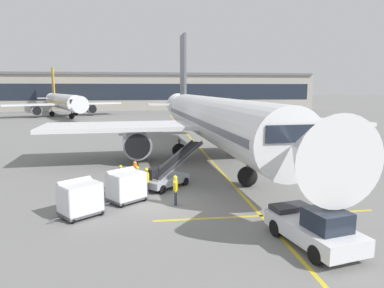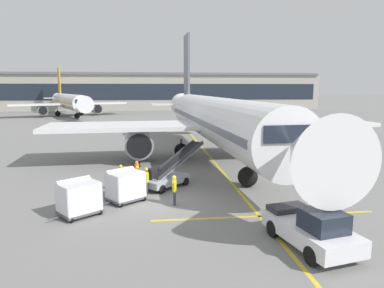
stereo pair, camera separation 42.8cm
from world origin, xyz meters
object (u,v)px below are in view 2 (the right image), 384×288
belt_loader (168,174)px  pushback_tug (312,229)px  distant_airplane (69,102)px  ground_crew_wingwalker (146,179)px  baggage_cart_lead (125,185)px  ground_crew_by_loader (121,176)px  ground_crew_by_carts (137,177)px  safety_cone_engine_keepout (137,163)px  parked_airplane (214,119)px  baggage_cart_second (79,197)px  ground_crew_marshaller (174,188)px

belt_loader → pushback_tug: 11.34m
distant_airplane → ground_crew_wingwalker: bearing=-73.5°
baggage_cart_lead → distant_airplane: 68.19m
ground_crew_by_loader → ground_crew_by_carts: (1.08, -0.43, 0.00)m
distant_airplane → safety_cone_engine_keepout: bearing=-72.2°
parked_airplane → ground_crew_by_loader: parked_airplane is taller
baggage_cart_lead → baggage_cart_second: same height
ground_crew_marshaller → safety_cone_engine_keepout: bearing=104.3°
ground_crew_marshaller → distant_airplane: (-20.80, 66.74, 2.34)m
ground_crew_by_loader → distant_airplane: (-17.52, 63.58, 2.34)m
baggage_cart_lead → ground_crew_by_carts: bearing=69.4°
belt_loader → ground_crew_by_loader: belt_loader is taller
baggage_cart_second → ground_crew_marshaller: baggage_cart_second is taller
ground_crew_marshaller → ground_crew_wingwalker: bearing=126.9°
belt_loader → ground_crew_by_carts: bearing=-151.0°
ground_crew_by_loader → ground_crew_wingwalker: bearing=-30.8°
parked_airplane → belt_loader: parked_airplane is taller
ground_crew_by_loader → pushback_tug: bearing=-46.7°
ground_crew_marshaller → belt_loader: bearing=92.7°
belt_loader → ground_crew_by_loader: bearing=-167.5°
belt_loader → ground_crew_by_loader: size_ratio=2.70×
baggage_cart_lead → safety_cone_engine_keepout: size_ratio=3.64×
baggage_cart_second → ground_crew_wingwalker: bearing=42.8°
baggage_cart_second → ground_crew_by_loader: baggage_cart_second is taller
ground_crew_by_carts → safety_cone_engine_keepout: size_ratio=2.40×
ground_crew_by_carts → pushback_tug: bearing=-49.1°
baggage_cart_second → ground_crew_by_loader: (1.83, 4.21, -0.00)m
parked_airplane → safety_cone_engine_keepout: parked_airplane is taller
baggage_cart_second → ground_crew_by_loader: 4.59m
pushback_tug → safety_cone_engine_keepout: size_ratio=6.53×
parked_airplane → distant_airplane: parked_airplane is taller
baggage_cart_lead → ground_crew_by_loader: baggage_cart_lead is taller
ground_crew_wingwalker → safety_cone_engine_keepout: ground_crew_wingwalker is taller
pushback_tug → ground_crew_marshaller: pushback_tug is taller
baggage_cart_second → belt_loader: bearing=44.8°
belt_loader → pushback_tug: belt_loader is taller
pushback_tug → ground_crew_by_loader: pushback_tug is taller
ground_crew_marshaller → baggage_cart_second: bearing=-168.4°
baggage_cart_lead → distant_airplane: distant_airplane is taller
ground_crew_by_carts → baggage_cart_second: bearing=-127.6°
belt_loader → distant_airplane: distant_airplane is taller
baggage_cart_lead → ground_crew_by_loader: bearing=101.2°
distant_airplane → belt_loader: bearing=-71.8°
ground_crew_by_loader → ground_crew_marshaller: same height
baggage_cart_lead → ground_crew_wingwalker: bearing=43.9°
ground_crew_by_carts → safety_cone_engine_keepout: bearing=93.1°
parked_airplane → baggage_cart_lead: parked_airplane is taller
ground_crew_by_carts → ground_crew_wingwalker: same height
ground_crew_marshaller → baggage_cart_lead: bearing=160.8°
pushback_tug → ground_crew_by_carts: size_ratio=2.72×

